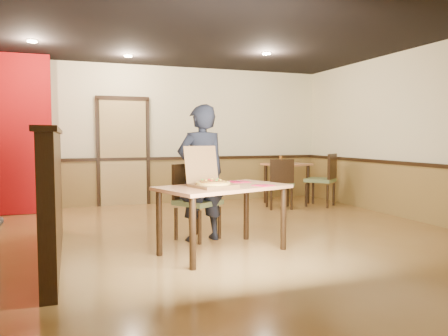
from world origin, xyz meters
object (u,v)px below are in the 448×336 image
object	(u,v)px
diner_chair	(194,198)
side_chair_right	(324,178)
main_table	(223,195)
side_chair_left	(280,182)
side_table	(287,172)
pizza_box	(211,182)
diner	(201,173)
condiment	(281,160)

from	to	relation	value
diner_chair	side_chair_right	xyz separation A→B (m)	(3.15, 1.80, 0.02)
main_table	side_chair_left	world-z (taller)	side_chair_left
diner_chair	main_table	bearing A→B (deg)	-113.98
side_chair_right	side_chair_left	bearing A→B (deg)	-39.95
side_chair_left	side_table	bearing A→B (deg)	-113.80
diner_chair	side_table	world-z (taller)	diner_chair
main_table	side_chair_left	size ratio (longest dim) A/B	1.75
side_table	pizza_box	bearing A→B (deg)	-129.43
side_table	diner	distance (m)	3.64
pizza_box	main_table	bearing A→B (deg)	4.44
side_table	main_table	bearing A→B (deg)	-128.14
side_table	condiment	world-z (taller)	condiment
diner_chair	pizza_box	xyz separation A→B (m)	(-0.04, -0.86, 0.30)
diner	side_chair_right	bearing A→B (deg)	-154.50
side_chair_left	condiment	size ratio (longest dim) A/B	6.04
main_table	diner_chair	world-z (taller)	diner_chair
side_chair_right	condiment	world-z (taller)	side_chair_right
side_table	condiment	distance (m)	0.30
diner_chair	side_chair_left	size ratio (longest dim) A/B	1.05
side_chair_left	condiment	distance (m)	0.79
side_chair_left	pizza_box	bearing A→B (deg)	63.22
side_table	condiment	bearing A→B (deg)	-178.83
side_chair_left	diner	xyz separation A→B (m)	(-2.12, -1.93, 0.37)
pizza_box	side_table	bearing A→B (deg)	35.63
pizza_box	condiment	xyz separation A→B (m)	(2.55, 3.27, 0.05)
main_table	diner_chair	size ratio (longest dim) A/B	1.67
main_table	pizza_box	size ratio (longest dim) A/B	2.73
diner	pizza_box	bearing A→B (deg)	75.43
side_chair_right	condiment	xyz separation A→B (m)	(-0.64, 0.61, 0.34)
diner_chair	condiment	xyz separation A→B (m)	(2.51, 2.40, 0.35)
main_table	side_table	bearing A→B (deg)	33.34
side_chair_right	condiment	size ratio (longest dim) A/B	6.58
main_table	diner_chair	distance (m)	0.83
main_table	diner	bearing A→B (deg)	77.07
diner	condiment	xyz separation A→B (m)	(2.44, 2.54, 0.01)
main_table	side_table	world-z (taller)	side_table
condiment	side_table	bearing A→B (deg)	1.17
side_table	condiment	size ratio (longest dim) A/B	6.20
diner_chair	condiment	bearing A→B (deg)	10.49
main_table	pizza_box	xyz separation A→B (m)	(-0.17, -0.06, 0.17)
side_table	pizza_box	distance (m)	4.24
pizza_box	condiment	distance (m)	4.14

